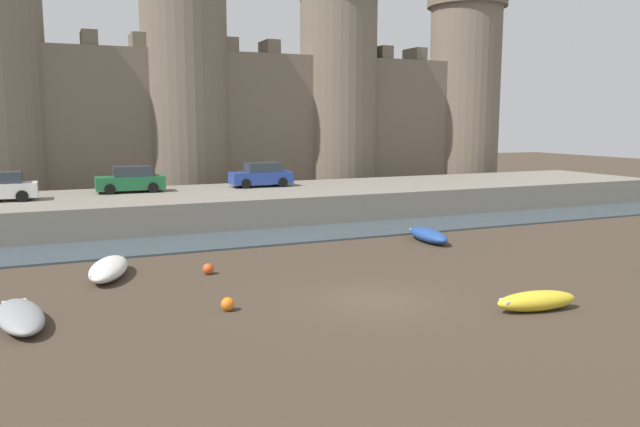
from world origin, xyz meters
TOP-DOWN VIEW (x-y plane):
  - ground_plane at (0.00, 0.00)m, footprint 160.00×160.00m
  - water_channel at (0.00, 12.59)m, footprint 80.00×4.50m
  - quay_road at (0.00, 19.84)m, footprint 64.52×10.00m
  - castle at (-0.00, 31.03)m, footprint 59.86×7.34m
  - rowboat_foreground_centre at (4.22, -3.09)m, footprint 2.95×1.23m
  - rowboat_midflat_right at (7.55, 8.33)m, footprint 1.50×3.59m
  - rowboat_near_channel_left at (-11.18, 1.98)m, footprint 1.83×3.92m
  - rowboat_foreground_left at (-8.18, 7.06)m, footprint 2.30×4.01m
  - mooring_buoy_mid_mud at (-5.02, 0.92)m, footprint 0.45×0.45m
  - mooring_buoy_off_centre at (-4.45, 6.03)m, footprint 0.45×0.45m
  - car_quay_west at (3.02, 21.73)m, footprint 4.13×1.94m
  - car_quay_east at (-5.49, 21.74)m, footprint 4.13×1.94m

SIDE VIEW (x-z plane):
  - ground_plane at x=0.00m, z-range 0.00..0.00m
  - water_channel at x=0.00m, z-range 0.00..0.10m
  - mooring_buoy_off_centre at x=-4.45m, z-range 0.00..0.45m
  - mooring_buoy_mid_mud at x=-5.02m, z-range 0.00..0.45m
  - rowboat_near_channel_left at x=-11.18m, z-range 0.02..0.60m
  - rowboat_foreground_centre at x=4.22m, z-range 0.02..0.67m
  - rowboat_midflat_right at x=7.55m, z-range 0.02..0.70m
  - rowboat_foreground_left at x=-8.18m, z-range 0.02..0.74m
  - quay_road at x=0.00m, z-range 0.00..1.76m
  - car_quay_west at x=3.02m, z-range 1.72..3.34m
  - car_quay_east at x=-5.49m, z-range 1.72..3.34m
  - castle at x=0.00m, z-range -2.33..18.23m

